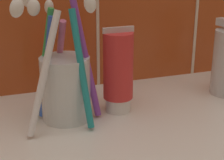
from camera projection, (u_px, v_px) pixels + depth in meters
sink_counter at (123, 136)px, 50.17cm from camera, size 74.96×35.61×2.00cm
toothbrush_cup at (64, 81)px, 51.15cm from camera, size 13.04×14.56×19.09cm
toothpaste_tube at (118, 71)px, 53.41cm from camera, size 4.52×4.31×12.54cm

